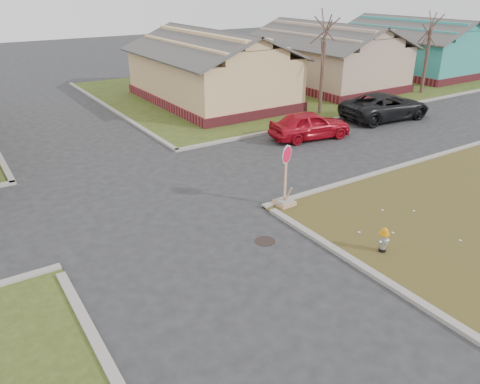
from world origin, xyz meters
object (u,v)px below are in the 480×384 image
fire_hydrant (384,238)px  red_sedan (310,125)px  stop_sign (285,192)px  dark_pickup (385,106)px

fire_hydrant → red_sedan: (5.47, 9.67, 0.23)m
fire_hydrant → stop_sign: size_ratio=0.35×
dark_pickup → red_sedan: bearing=99.7°
stop_sign → red_sedan: bearing=40.9°
stop_sign → red_sedan: 8.16m
fire_hydrant → red_sedan: red_sedan is taller
fire_hydrant → red_sedan: size_ratio=0.19×
fire_hydrant → dark_pickup: (11.62, 10.14, 0.28)m
stop_sign → dark_pickup: stop_sign is taller
red_sedan → fire_hydrant: bearing=160.4°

